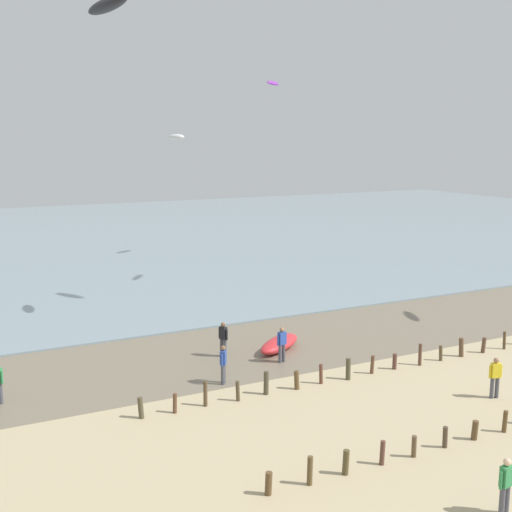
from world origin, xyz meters
TOP-DOWN VIEW (x-y plane):
  - wet_sand_strip at (0.00, 22.08)m, footprint 120.00×8.43m
  - sea at (0.00, 61.30)m, footprint 160.00×70.00m
  - groyne_mid at (8.68, 9.66)m, footprint 17.85×0.30m
  - groyne_far at (7.83, 16.52)m, footprint 20.21×0.38m
  - person_by_waterline at (5.26, 5.85)m, footprint 0.56×0.28m
  - person_left_flank at (2.12, 18.40)m, footprint 0.39×0.48m
  - person_right_flank at (5.66, 19.66)m, footprint 0.56×0.29m
  - person_far_down_beach at (3.52, 21.65)m, footprint 0.35×0.53m
  - person_trailing_behind at (11.39, 12.10)m, footprint 0.55×0.31m
  - grounded_kite at (6.41, 21.30)m, footprint 3.30×2.73m
  - kite_aloft_2 at (17.82, 43.83)m, footprint 1.89×1.57m
  - kite_aloft_3 at (-1.34, 22.18)m, footprint 1.75×3.64m
  - kite_aloft_4 at (3.94, 29.02)m, footprint 0.73×2.08m

SIDE VIEW (x-z plane):
  - wet_sand_strip at x=0.00m, z-range 0.00..0.01m
  - sea at x=0.00m, z-range 0.00..0.10m
  - grounded_kite at x=6.41m, z-range 0.00..0.64m
  - groyne_mid at x=8.68m, z-range -0.07..0.89m
  - groyne_far at x=7.83m, z-range -0.08..0.95m
  - person_by_waterline at x=5.26m, z-range 0.06..1.77m
  - person_left_flank at x=2.12m, z-range 0.06..1.77m
  - person_right_flank at x=5.66m, z-range 0.06..1.77m
  - person_far_down_beach at x=3.52m, z-range 0.06..1.77m
  - person_trailing_behind at x=11.39m, z-range 0.06..1.77m
  - kite_aloft_4 at x=3.94m, z-range 10.28..10.65m
  - kite_aloft_2 at x=17.82m, z-range 14.67..15.20m
  - kite_aloft_3 at x=-1.34m, z-range 15.38..16.35m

